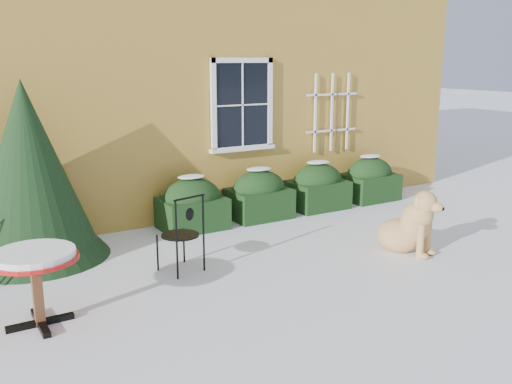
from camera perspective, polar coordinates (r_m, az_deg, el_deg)
ground at (r=7.66m, az=3.91°, el=-8.04°), size 80.00×80.00×0.00m
house at (r=13.48m, az=-13.78°, el=14.72°), size 12.40×8.40×6.40m
hedge_row at (r=10.45m, az=3.34°, el=0.07°), size 4.95×0.80×0.91m
evergreen_shrub at (r=8.54m, az=-21.68°, el=0.37°), size 2.08×2.08×2.52m
bistro_table at (r=6.39m, az=-21.24°, el=-6.69°), size 0.90×0.90×0.83m
patio_chair_near at (r=7.58m, az=-7.39°, el=-4.13°), size 0.57×0.56×1.06m
dog at (r=8.58m, az=15.13°, el=-3.35°), size 0.79×1.10×0.98m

